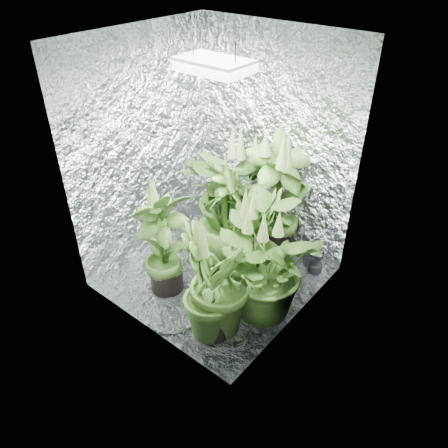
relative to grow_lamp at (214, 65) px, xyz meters
name	(u,v)px	position (x,y,z in m)	size (l,w,h in m)	color
ground	(216,276)	(0.00, 0.00, -1.83)	(1.60, 1.60, 0.00)	silver
walls	(215,177)	(0.00, 0.00, -0.83)	(1.62, 1.62, 2.00)	silver
ceiling	(213,37)	(0.00, 0.00, 0.17)	(1.60, 1.60, 0.01)	silver
grow_lamp	(214,65)	(0.00, 0.00, 0.00)	(0.50, 0.30, 0.22)	gray
plant_a	(237,196)	(-0.15, 0.49, -1.28)	(1.04, 1.04, 1.16)	black
plant_b	(278,198)	(0.19, 0.64, -1.24)	(0.86, 0.86, 1.26)	black
plant_c	(256,242)	(0.31, 0.14, -1.39)	(0.51, 0.51, 0.98)	black
plant_d	(226,217)	(-0.08, 0.23, -1.35)	(0.75, 0.75, 1.03)	black
plant_e	(260,267)	(0.55, -0.13, -1.35)	(0.88, 0.88, 1.00)	black
plant_f	(163,241)	(-0.23, -0.38, -1.33)	(0.67, 0.67, 1.07)	black
plant_g	(215,285)	(0.43, -0.52, -1.33)	(0.59, 0.59, 1.07)	black
circulation_fan	(313,257)	(0.62, 0.62, -1.69)	(0.13, 0.29, 0.33)	black
plant_label	(218,312)	(0.49, -0.55, -1.53)	(0.06, 0.01, 0.09)	white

